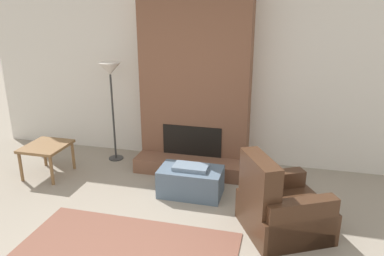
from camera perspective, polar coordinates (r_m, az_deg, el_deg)
The scene contains 7 objects.
wall_back at distance 5.76m, azimuth 1.18°, elevation 7.67°, with size 7.06×0.06×2.60m, color silver.
fireplace at distance 5.51m, azimuth 0.50°, elevation 6.29°, with size 1.60×0.83×2.60m.
ottoman at distance 4.90m, azimuth -0.19°, elevation -8.09°, with size 0.81×0.47×0.41m.
armchair at distance 4.24m, azimuth 13.03°, elevation -11.99°, with size 1.12×1.11×0.89m.
side_table at distance 5.75m, azimuth -21.32°, elevation -3.01°, with size 0.57×0.62×0.46m.
floor_lamp_left at distance 5.79m, azimuth -12.35°, elevation 7.90°, with size 0.34×0.34×1.55m.
area_rug at distance 4.05m, azimuth -9.96°, elevation -17.81°, with size 2.23×1.13×0.01m, color brown.
Camera 1 is at (1.28, -2.52, 2.39)m, focal length 35.00 mm.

